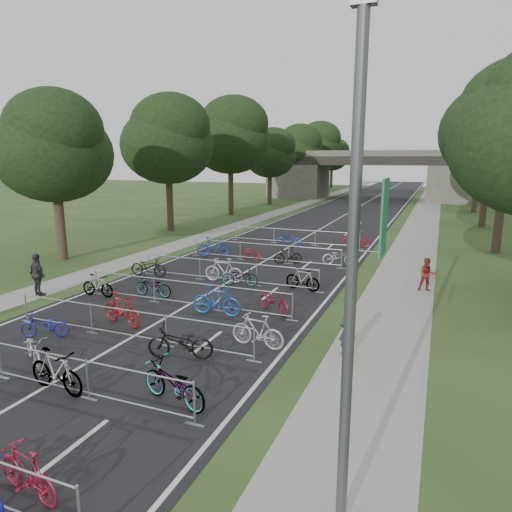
{
  "coord_description": "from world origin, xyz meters",
  "views": [
    {
      "loc": [
        9.44,
        -4.62,
        6.03
      ],
      "look_at": [
        0.89,
        16.55,
        1.1
      ],
      "focal_mm": 32.0,
      "sensor_mm": 36.0,
      "label": 1
    }
  ],
  "objects_px": {
    "pedestrian_a": "(347,332)",
    "overpass_bridge": "(374,175)",
    "pedestrian_c": "(38,275)",
    "lamppost": "(353,278)",
    "pedestrian_b": "(427,275)"
  },
  "relations": [
    {
      "from": "overpass_bridge",
      "to": "pedestrian_a",
      "type": "xyz_separation_m",
      "value": [
        7.08,
        -56.23,
        -2.77
      ]
    },
    {
      "from": "lamppost",
      "to": "overpass_bridge",
      "type": "bearing_deg",
      "value": 97.53
    },
    {
      "from": "overpass_bridge",
      "to": "lamppost",
      "type": "distance_m",
      "value": 63.55
    },
    {
      "from": "lamppost",
      "to": "pedestrian_a",
      "type": "distance_m",
      "value": 7.73
    },
    {
      "from": "pedestrian_b",
      "to": "pedestrian_c",
      "type": "bearing_deg",
      "value": -166.98
    },
    {
      "from": "overpass_bridge",
      "to": "pedestrian_c",
      "type": "bearing_deg",
      "value": -97.03
    },
    {
      "from": "pedestrian_a",
      "to": "pedestrian_b",
      "type": "bearing_deg",
      "value": -133.69
    },
    {
      "from": "lamppost",
      "to": "pedestrian_a",
      "type": "relative_size",
      "value": 5.4
    },
    {
      "from": "pedestrian_a",
      "to": "overpass_bridge",
      "type": "bearing_deg",
      "value": -112.64
    },
    {
      "from": "lamppost",
      "to": "pedestrian_b",
      "type": "distance_m",
      "value": 15.52
    },
    {
      "from": "overpass_bridge",
      "to": "lamppost",
      "type": "bearing_deg",
      "value": -82.47
    },
    {
      "from": "pedestrian_b",
      "to": "lamppost",
      "type": "bearing_deg",
      "value": -104.56
    },
    {
      "from": "lamppost",
      "to": "pedestrian_b",
      "type": "height_order",
      "value": "lamppost"
    },
    {
      "from": "overpass_bridge",
      "to": "pedestrian_a",
      "type": "height_order",
      "value": "overpass_bridge"
    },
    {
      "from": "overpass_bridge",
      "to": "pedestrian_a",
      "type": "bearing_deg",
      "value": -82.82
    }
  ]
}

